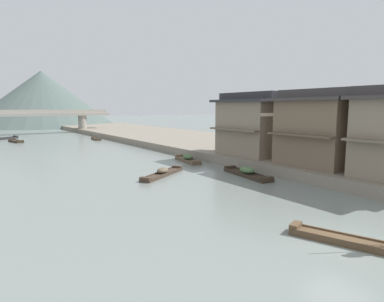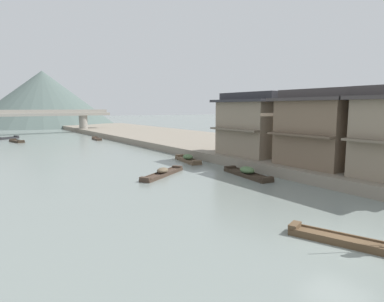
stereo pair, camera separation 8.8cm
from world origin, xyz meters
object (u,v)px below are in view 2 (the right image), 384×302
Objects in this scene: boat_foreground_poled at (350,242)px; stone_bridge at (41,118)px; house_waterfront_second at (321,128)px; house_waterfront_tall at (252,125)px; boat_moored_far at (97,139)px; boat_midriver_drifting at (247,173)px; boat_moored_nearest at (8,138)px; boat_moored_second at (188,159)px; boat_moored_third at (17,141)px; boat_midriver_upstream at (163,173)px.

stone_bridge reaches higher than boat_foreground_poled.
house_waterfront_second is 0.93× the size of house_waterfront_tall.
boat_midriver_drifting reaches higher than boat_moored_far.
boat_moored_far is at bearing 90.47° from boat_midriver_drifting.
house_waterfront_second is at bearing -79.11° from stone_bridge.
house_waterfront_tall reaches higher than boat_moored_far.
boat_moored_far is at bearing -39.05° from boat_moored_nearest.
boat_moored_nearest reaches higher than boat_moored_far.
boat_foreground_poled is 19.89m from house_waterfront_tall.
house_waterfront_second is at bearing -30.31° from boat_midriver_drifting.
boat_foreground_poled is at bearing -83.31° from boat_moored_nearest.
boat_moored_nearest is at bearing 96.69° from boat_foreground_poled.
house_waterfront_second reaches higher than boat_moored_second.
boat_midriver_drifting is at bearing 149.69° from house_waterfront_second.
boat_midriver_drifting is (12.11, -39.65, 0.12)m from boat_moored_third.
boat_moored_nearest is 0.52× the size of house_waterfront_tall.
boat_moored_second is (5.93, 20.61, 0.12)m from boat_foreground_poled.
boat_moored_second is 0.73× the size of house_waterfront_second.
boat_foreground_poled is 0.88× the size of boat_midriver_drifting.
boat_moored_third is (0.65, -6.70, -0.01)m from boat_moored_nearest.
boat_foreground_poled is at bearing -141.08° from house_waterfront_second.
house_waterfront_second is at bearing -66.14° from boat_moored_second.
boat_moored_nearest is 39.82m from boat_moored_second.
house_waterfront_tall is (4.78, -4.27, 3.59)m from boat_moored_second.
boat_midriver_upstream is 50.43m from stone_bridge.
boat_foreground_poled is at bearing -91.43° from boat_midriver_upstream.
boat_moored_nearest is at bearing -130.46° from stone_bridge.
house_waterfront_second reaches higher than boat_moored_nearest.
boat_midriver_upstream is at bearing -178.52° from house_waterfront_tall.
boat_midriver_upstream is 0.80× the size of house_waterfront_second.
boat_foreground_poled is 0.68× the size of house_waterfront_tall.
boat_foreground_poled is 58.73m from boat_moored_nearest.
boat_midriver_drifting is 6.98m from house_waterfront_second.
boat_midriver_drifting is at bearing -36.58° from boat_midriver_upstream.
boat_moored_third is at bearing 106.98° from boat_midriver_drifting.
boat_midriver_upstream is (6.59, -35.56, 0.06)m from boat_moored_third.
boat_moored_far is 36.25m from boat_midriver_drifting.
house_waterfront_tall is 0.25× the size of stone_bridge.
boat_moored_nearest is 0.67× the size of boat_midriver_drifting.
boat_moored_nearest is 48.07m from boat_midriver_drifting.
boat_moored_nearest is 52.66m from house_waterfront_second.
house_waterfront_tall is at bearing -67.31° from boat_moored_nearest.
house_waterfront_tall is at bearing -80.92° from boat_moored_far.
house_waterfront_second is (5.15, -11.66, 3.59)m from boat_moored_second.
boat_moored_second is 0.67× the size of house_waterfront_tall.
boat_moored_far is at bearing 80.79° from boat_midriver_upstream.
boat_moored_far is (12.46, -10.10, -0.02)m from boat_moored_nearest.
boat_midriver_drifting is 7.41m from house_waterfront_tall.
house_waterfront_second is at bearing -87.11° from house_waterfront_tall.
stone_bridge is (-5.89, 45.79, 3.10)m from boat_moored_second.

